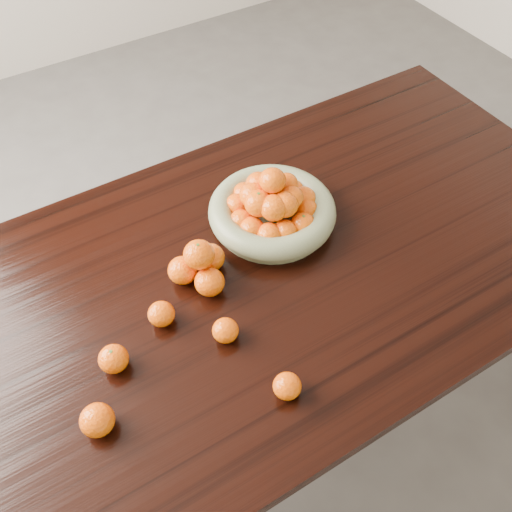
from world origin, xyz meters
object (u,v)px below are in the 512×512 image
dining_table (255,291)px  fruit_bowl (272,208)px  orange_pyramid (200,266)px  loose_orange_0 (114,359)px

dining_table → fruit_bowl: fruit_bowl is taller
dining_table → orange_pyramid: 0.20m
loose_orange_0 → fruit_bowl: bearing=20.1°
dining_table → orange_pyramid: bearing=160.5°
orange_pyramid → fruit_bowl: bearing=16.6°
fruit_bowl → loose_orange_0: size_ratio=5.10×
dining_table → fruit_bowl: 0.22m
dining_table → loose_orange_0: size_ratio=29.77×
fruit_bowl → loose_orange_0: fruit_bowl is taller
fruit_bowl → loose_orange_0: (-0.53, -0.20, -0.02)m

